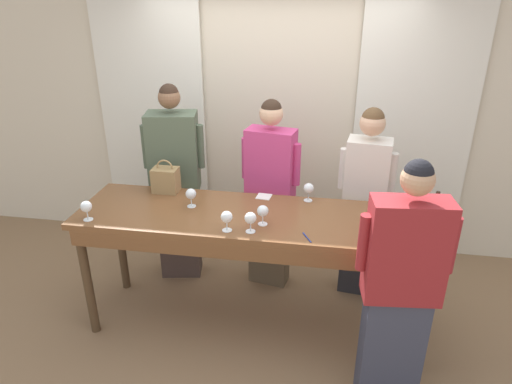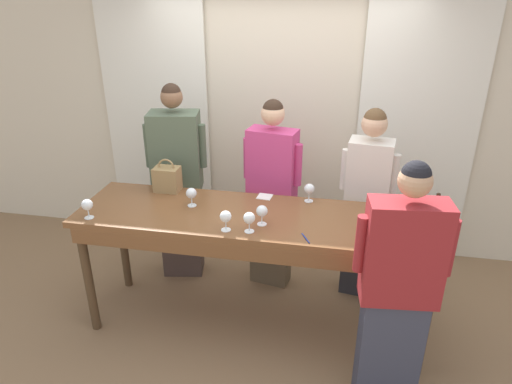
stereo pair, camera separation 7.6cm
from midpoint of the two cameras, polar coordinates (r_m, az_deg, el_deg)
name	(u,v)px [view 1 (the left image)]	position (r m, az deg, el deg)	size (l,w,h in m)	color
ground_plane	(255,322)	(3.94, -0.76, -15.98)	(18.00, 18.00, 0.00)	#846647
wall_back	(278,114)	(4.55, 2.30, 9.78)	(12.00, 0.06, 2.80)	beige
curtain_panel_left	(153,115)	(4.82, -13.23, 9.32)	(1.08, 0.03, 2.69)	white
curtain_panel_right	(413,127)	(4.53, 18.55, 7.72)	(1.08, 0.03, 2.69)	white
tasting_bar	(254,229)	(3.40, -0.93, -4.67)	(2.66, 0.75, 1.01)	brown
wine_bottle	(434,216)	(3.32, 20.73, -2.87)	(0.08, 0.08, 0.29)	black
handbag	(166,179)	(3.78, -11.79, 1.54)	(0.21, 0.15, 0.28)	#997A4C
wine_glass_front_left	(191,194)	(3.49, -8.77, -0.29)	(0.08, 0.08, 0.15)	white
wine_glass_front_mid	(250,218)	(3.10, -1.41, -3.33)	(0.08, 0.08, 0.15)	white
wine_glass_front_right	(309,189)	(3.56, 5.99, 0.38)	(0.08, 0.08, 0.15)	white
wine_glass_center_left	(227,217)	(3.12, -4.39, -3.18)	(0.08, 0.08, 0.15)	white
wine_glass_center_mid	(378,210)	(3.31, 14.38, -2.26)	(0.08, 0.08, 0.15)	white
wine_glass_center_right	(263,211)	(3.19, 0.16, -2.44)	(0.08, 0.08, 0.15)	white
wine_glass_back_left	(86,207)	(3.49, -21.05, -1.80)	(0.08, 0.08, 0.15)	white
napkin	(264,196)	(3.65, 0.40, -0.57)	(0.12, 0.12, 0.00)	white
pen	(307,237)	(3.08, 5.69, -5.68)	(0.07, 0.12, 0.01)	#193399
guest_olive_jacket	(176,185)	(4.15, -10.48, 0.84)	(0.54, 0.34, 1.82)	#473833
guest_pink_top	(270,194)	(3.97, 1.23, -0.29)	(0.52, 0.28, 1.73)	brown
guest_cream_sweater	(364,202)	(3.95, 12.81, -1.21)	(0.47, 0.28, 1.69)	#28282D
host_pouring	(400,290)	(2.94, 16.84, -11.59)	(0.57, 0.25, 1.71)	#383D51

